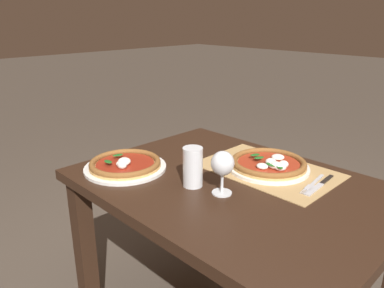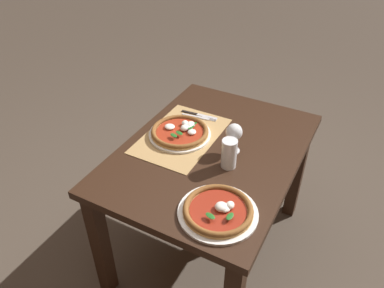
# 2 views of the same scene
# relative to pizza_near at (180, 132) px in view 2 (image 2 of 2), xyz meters

# --- Properties ---
(ground_plane) EXTENTS (24.00, 24.00, 0.00)m
(ground_plane) POSITION_rel_pizza_near_xyz_m (0.03, 0.19, -0.76)
(ground_plane) COLOR #473D33
(dining_table) EXTENTS (1.14, 0.83, 0.74)m
(dining_table) POSITION_rel_pizza_near_xyz_m (0.03, 0.19, -0.14)
(dining_table) COLOR black
(dining_table) RESTS_ON ground
(paper_placemat) EXTENTS (0.52, 0.35, 0.00)m
(paper_placemat) POSITION_rel_pizza_near_xyz_m (-0.00, 0.01, -0.02)
(paper_placemat) COLOR #A88451
(paper_placemat) RESTS_ON dining_table
(pizza_near) EXTENTS (0.32, 0.32, 0.05)m
(pizza_near) POSITION_rel_pizza_near_xyz_m (0.00, 0.00, 0.00)
(pizza_near) COLOR silver
(pizza_near) RESTS_ON paper_placemat
(pizza_far) EXTENTS (0.33, 0.33, 0.05)m
(pizza_far) POSITION_rel_pizza_near_xyz_m (0.41, 0.41, -0.00)
(pizza_far) COLOR silver
(pizza_far) RESTS_ON dining_table
(wine_glass) EXTENTS (0.08, 0.08, 0.16)m
(wine_glass) POSITION_rel_pizza_near_xyz_m (-0.01, 0.29, 0.08)
(wine_glass) COLOR silver
(wine_glass) RESTS_ON dining_table
(pint_glass) EXTENTS (0.07, 0.07, 0.15)m
(pint_glass) POSITION_rel_pizza_near_xyz_m (0.11, 0.32, 0.05)
(pint_glass) COLOR silver
(pint_glass) RESTS_ON dining_table
(fork) EXTENTS (0.05, 0.20, 0.00)m
(fork) POSITION_rel_pizza_near_xyz_m (-0.20, 0.01, -0.02)
(fork) COLOR #B7B7BC
(fork) RESTS_ON paper_placemat
(knife) EXTENTS (0.03, 0.22, 0.01)m
(knife) POSITION_rel_pizza_near_xyz_m (-0.22, -0.00, -0.02)
(knife) COLOR black
(knife) RESTS_ON paper_placemat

